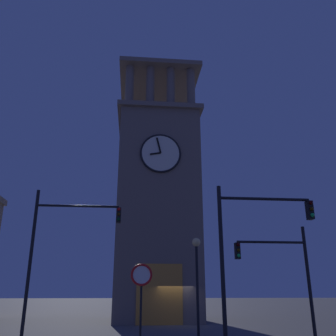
{
  "coord_description": "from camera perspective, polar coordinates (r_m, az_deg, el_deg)",
  "views": [
    {
      "loc": [
        3.07,
        26.66,
        2.17
      ],
      "look_at": [
        0.11,
        -4.02,
        12.6
      ],
      "focal_mm": 38.97,
      "sensor_mm": 36.0,
      "label": 1
    }
  ],
  "objects": [
    {
      "name": "clocktower",
      "position": [
        31.44,
        -1.82,
        -6.39
      ],
      "size": [
        7.02,
        9.13,
        23.34
      ],
      "color": "#75665B",
      "rests_on": "ground_plane"
    },
    {
      "name": "street_lamp",
      "position": [
        19.45,
        4.53,
        -15.04
      ],
      "size": [
        0.44,
        0.44,
        4.82
      ],
      "color": "black",
      "rests_on": "ground_plane"
    },
    {
      "name": "no_horn_sign",
      "position": [
        13.65,
        -4.18,
        -17.47
      ],
      "size": [
        0.78,
        0.14,
        3.11
      ],
      "color": "black",
      "rests_on": "ground_plane"
    },
    {
      "name": "traffic_signal_near",
      "position": [
        18.43,
        17.54,
        -14.4
      ],
      "size": [
        3.5,
        0.41,
        5.14
      ],
      "color": "black",
      "rests_on": "ground_plane"
    },
    {
      "name": "traffic_signal_far",
      "position": [
        14.65,
        12.93,
        -10.75
      ],
      "size": [
        3.88,
        0.41,
        6.16
      ],
      "color": "black",
      "rests_on": "ground_plane"
    },
    {
      "name": "traffic_signal_mid",
      "position": [
        18.66,
        -16.69,
        -10.8
      ],
      "size": [
        4.23,
        0.41,
        6.97
      ],
      "color": "black",
      "rests_on": "ground_plane"
    },
    {
      "name": "ground_plane",
      "position": [
        26.92,
        1.15,
        -23.32
      ],
      "size": [
        200.0,
        200.0,
        0.0
      ],
      "primitive_type": "plane",
      "color": "#4C4C51"
    }
  ]
}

